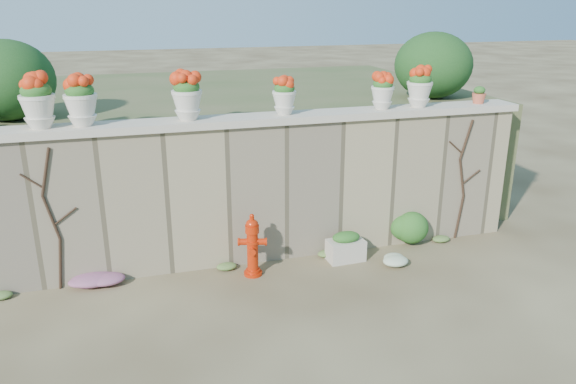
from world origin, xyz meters
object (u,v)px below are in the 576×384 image
object	(u,v)px
urn_pot_0	(37,102)
terracotta_pot	(479,96)
fire_hydrant	(252,245)
planter_box	(346,247)

from	to	relation	value
urn_pot_0	terracotta_pot	distance (m)	6.20
fire_hydrant	terracotta_pot	distance (m)	4.13
fire_hydrant	urn_pot_0	bearing A→B (deg)	-177.43
planter_box	urn_pot_0	bearing A→B (deg)	170.34
terracotta_pot	planter_box	bearing A→B (deg)	-168.23
fire_hydrant	urn_pot_0	size ratio (longest dim) A/B	1.35
urn_pot_0	terracotta_pot	bearing A→B (deg)	0.00
terracotta_pot	fire_hydrant	bearing A→B (deg)	-171.52
planter_box	urn_pot_0	xyz separation A→B (m)	(-3.90, 0.48, 2.22)
planter_box	terracotta_pot	world-z (taller)	terracotta_pot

